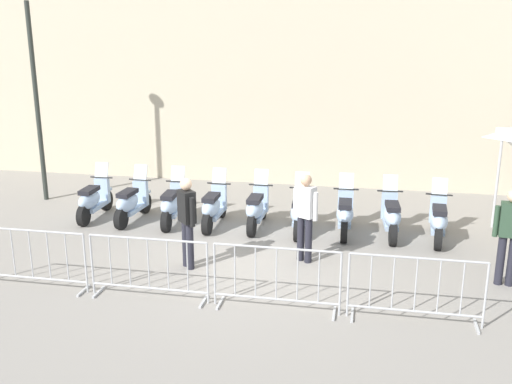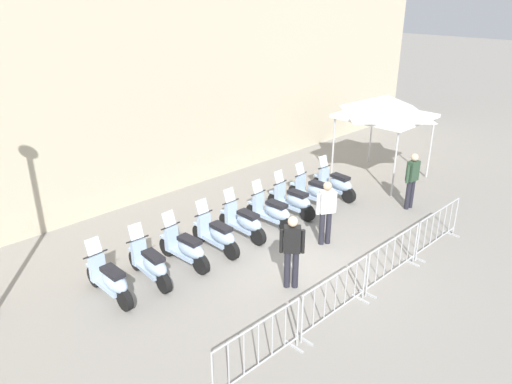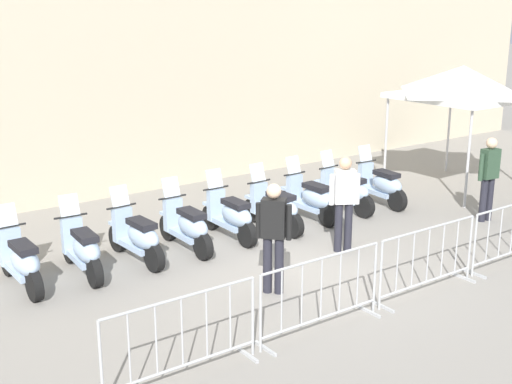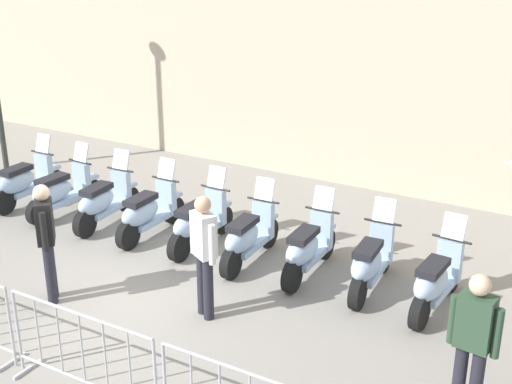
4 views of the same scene
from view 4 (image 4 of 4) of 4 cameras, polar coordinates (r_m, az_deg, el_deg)
ground_plane at (r=9.97m, az=-11.62°, el=-9.06°), size 120.00×120.00×0.00m
motorcycle_0 at (r=13.68m, az=-18.53°, el=0.81°), size 0.56×1.72×1.24m
motorcycle_1 at (r=12.97m, az=-15.78°, el=0.02°), size 0.56×1.73×1.24m
motorcycle_2 at (r=12.33m, az=-12.43°, el=-0.75°), size 0.56×1.72×1.24m
motorcycle_3 at (r=11.73m, az=-8.90°, el=-1.65°), size 0.56×1.72×1.24m
motorcycle_4 at (r=11.23m, az=-4.77°, el=-2.51°), size 0.56×1.72×1.24m
motorcycle_5 at (r=10.68m, az=-0.66°, el=-3.72°), size 0.56×1.72×1.24m
motorcycle_6 at (r=10.35m, az=4.29°, el=-4.65°), size 0.56×1.72×1.24m
motorcycle_7 at (r=10.03m, az=9.42°, el=-5.76°), size 0.56×1.72×1.24m
motorcycle_8 at (r=9.71m, az=14.60°, el=-7.13°), size 0.56×1.73×1.24m
barrier_segment_2 at (r=8.03m, az=-14.10°, el=-12.95°), size 2.05×0.47×1.07m
officer_near_row_end at (r=9.86m, az=-16.90°, el=-3.52°), size 0.40×0.43×1.73m
officer_mid_plaza at (r=7.54m, az=17.45°, el=-11.60°), size 0.55×0.27×1.73m
officer_by_barriers at (r=9.08m, az=-4.30°, el=-4.78°), size 0.49×0.37×1.73m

